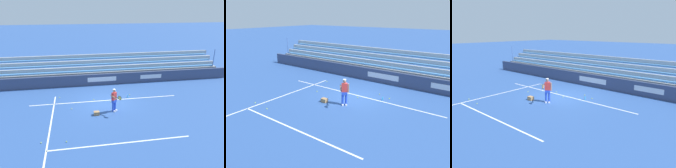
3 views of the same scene
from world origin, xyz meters
The scene contains 17 objects.
ground_plane centered at (0.00, 0.00, 0.00)m, with size 160.00×160.00×0.00m, color #2D5193.
court_baseline_white centered at (0.00, -0.50, 0.00)m, with size 12.00×0.10×0.01m, color white.
court_sideline_white centered at (4.11, 4.00, 0.00)m, with size 0.10×12.00×0.01m, color white.
court_service_line_white centered at (0.00, 5.50, 0.00)m, with size 8.22×0.10×0.01m, color white.
back_wall_sponsor_board centered at (-0.01, -4.33, 0.55)m, with size 27.03×0.25×1.10m.
bleacher_stand centered at (0.00, -6.16, 0.73)m, with size 25.68×2.40×2.95m.
tennis_player centered at (-0.34, 1.49, 0.89)m, with size 0.66×1.04×1.71m.
ball_box_cardboard centered at (1.00, 1.86, 0.13)m, with size 0.40×0.30×0.26m, color #A87F51.
tennis_ball_on_baseline centered at (2.75, 0.65, 0.03)m, with size 0.07×0.07×0.07m, color #CCE533.
tennis_ball_by_box centered at (4.47, 4.72, 0.03)m, with size 0.07×0.07×0.07m, color #CCE533.
tennis_ball_near_player centered at (0.96, -0.81, 0.03)m, with size 0.07×0.07×0.07m, color #CCE533.
tennis_ball_midcourt centered at (-2.19, -1.23, 0.03)m, with size 0.07×0.07×0.07m, color #CCE533.
tennis_ball_far_right centered at (3.06, 4.85, 0.03)m, with size 0.07×0.07×0.07m, color #CCE533.
tennis_ball_toward_net centered at (-1.28, -1.60, 0.03)m, with size 0.07×0.07×0.07m, color #CCE533.
tennis_ball_stray_back centered at (-0.35, -0.13, 0.03)m, with size 0.07×0.07×0.07m, color #CCE533.
tennis_ball_far_left centered at (3.76, -1.75, 0.03)m, with size 0.07×0.07×0.07m, color #CCE533.
water_bottle centered at (-1.92, -0.76, 0.11)m, with size 0.07×0.07×0.22m, color #33B2E5.
Camera 1 is at (2.35, 15.70, 7.32)m, focal length 35.00 mm.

